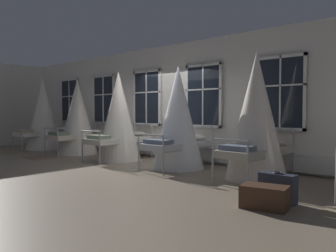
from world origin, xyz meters
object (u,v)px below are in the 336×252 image
object	(u,v)px
cot_fifth	(256,117)
cot_first	(43,114)
cot_second	(78,117)
cot_fourth	(178,119)
cot_third	(119,117)
travel_trunk	(265,197)
suitcase_dark	(278,188)

from	to	relation	value
cot_fifth	cot_first	bearing A→B (deg)	91.58
cot_second	cot_fifth	size ratio (longest dim) A/B	0.94
cot_fourth	cot_fifth	size ratio (longest dim) A/B	0.95
cot_second	cot_first	bearing A→B (deg)	90.24
cot_third	travel_trunk	xyz separation A→B (m)	(5.36, -1.83, -1.05)
suitcase_dark	travel_trunk	xyz separation A→B (m)	(0.00, -0.43, -0.06)
cot_third	cot_fourth	world-z (taller)	cot_third
cot_second	cot_fifth	xyz separation A→B (m)	(6.35, -0.01, 0.07)
cot_first	cot_fourth	bearing A→B (deg)	-88.57
cot_third	cot_fifth	xyz separation A→B (m)	(4.25, 0.04, 0.05)
cot_second	cot_fifth	distance (m)	6.35
cot_fifth	travel_trunk	xyz separation A→B (m)	(1.11, -1.87, -1.10)
cot_fifth	cot_fourth	bearing A→B (deg)	91.81
cot_fourth	cot_fifth	xyz separation A→B (m)	(2.07, 0.01, 0.06)
cot_second	travel_trunk	distance (m)	7.76
cot_first	suitcase_dark	world-z (taller)	cot_first
cot_first	travel_trunk	world-z (taller)	cot_first
cot_second	cot_fourth	bearing A→B (deg)	-91.08
cot_first	cot_third	bearing A→B (deg)	-88.80
cot_first	suitcase_dark	xyz separation A→B (m)	(9.62, -1.41, -1.05)
cot_second	suitcase_dark	distance (m)	7.66
cot_fourth	suitcase_dark	bearing A→B (deg)	-115.43
cot_third	cot_fifth	bearing A→B (deg)	-90.08
cot_fifth	cot_second	bearing A→B (deg)	91.31
cot_first	cot_third	world-z (taller)	cot_first
cot_first	cot_third	distance (m)	4.26
suitcase_dark	cot_first	bearing A→B (deg)	174.19
suitcase_dark	cot_third	bearing A→B (deg)	167.89
cot_second	cot_fifth	bearing A→B (deg)	-90.83
cot_third	travel_trunk	distance (m)	5.76
suitcase_dark	travel_trunk	bearing A→B (deg)	-87.38
travel_trunk	cot_fifth	bearing A→B (deg)	120.64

